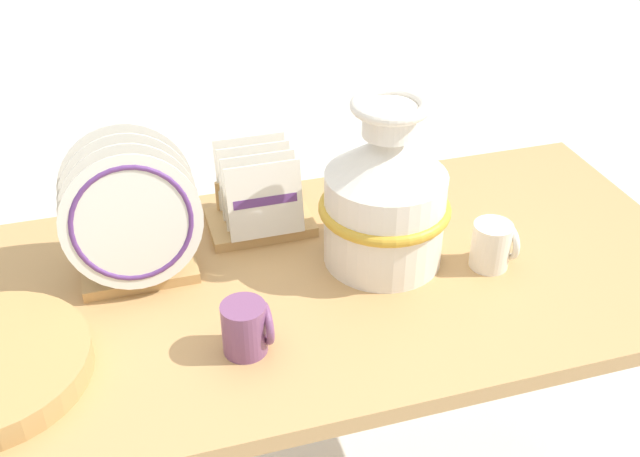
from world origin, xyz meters
The scene contains 6 objects.
display_table centered at (0.00, 0.00, 0.65)m, with size 1.54×0.74×0.73m.
ceramic_vase centered at (0.14, 0.02, 0.88)m, with size 0.26×0.26×0.35m.
dish_rack_round_plates centered at (-0.34, 0.10, 0.85)m, with size 0.26×0.19×0.28m.
dish_rack_square_plates centered at (-0.07, 0.20, 0.79)m, with size 0.22×0.17×0.18m.
mug_cream_glaze centered at (0.34, -0.06, 0.78)m, with size 0.08×0.08×0.10m.
mug_plum_glaze centered at (-0.18, -0.17, 0.78)m, with size 0.08×0.08×0.10m.
Camera 1 is at (-0.34, -1.13, 1.63)m, focal length 42.00 mm.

